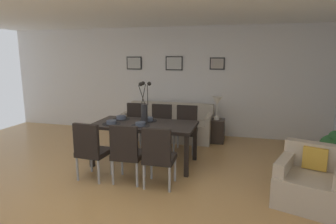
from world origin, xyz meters
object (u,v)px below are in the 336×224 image
(framed_picture_left, at_px, (134,63))
(bowl_far_left, at_px, (140,124))
(bowl_near_right, at_px, (121,117))
(centerpiece_vase, at_px, (144,108))
(bowl_far_right, at_px, (148,119))
(dining_chair_far_right, at_px, (160,125))
(armchair, at_px, (311,182))
(sofa, at_px, (169,126))
(bowl_near_left, at_px, (111,122))
(dining_chair_mid_right, at_px, (186,126))
(potted_plant, at_px, (331,147))
(dining_chair_near_right, at_px, (135,123))
(dining_chair_near_left, at_px, (91,148))
(dining_chair_mid_left, at_px, (159,154))
(framed_picture_right, at_px, (217,64))
(side_table, at_px, (216,131))
(framed_picture_center, at_px, (174,63))
(dining_chair_far_left, at_px, (127,151))
(dining_table, at_px, (145,128))

(framed_picture_left, bearing_deg, bowl_far_left, -66.58)
(bowl_far_left, bearing_deg, bowl_near_right, 142.75)
(centerpiece_vase, relative_size, bowl_far_left, 4.32)
(bowl_far_right, bearing_deg, dining_chair_far_right, 87.72)
(bowl_far_right, bearing_deg, armchair, -21.31)
(dining_chair_far_right, relative_size, sofa, 0.45)
(centerpiece_vase, distance_m, bowl_far_right, 0.32)
(bowl_near_left, relative_size, armchair, 0.17)
(bowl_far_left, relative_size, framed_picture_left, 0.43)
(dining_chair_mid_right, xyz_separation_m, potted_plant, (2.60, -0.27, -0.14))
(bowl_far_right, bearing_deg, dining_chair_mid_right, 50.45)
(dining_chair_near_right, xyz_separation_m, potted_plant, (3.69, -0.26, -0.14))
(dining_chair_near_left, xyz_separation_m, sofa, (0.55, 2.59, -0.23))
(dining_chair_mid_left, relative_size, sofa, 0.45)
(dining_chair_near_left, height_order, bowl_near_right, dining_chair_near_left)
(bowl_near_left, distance_m, potted_plant, 3.82)
(bowl_near_right, bearing_deg, armchair, -17.88)
(sofa, bearing_deg, dining_chair_mid_right, -54.42)
(bowl_near_right, bearing_deg, framed_picture_right, 51.48)
(bowl_near_left, distance_m, framed_picture_left, 2.62)
(dining_chair_near_right, height_order, dining_chair_mid_right, same)
(bowl_far_left, bearing_deg, bowl_far_right, 90.00)
(dining_chair_mid_left, bearing_deg, dining_chair_near_right, 120.67)
(dining_chair_far_right, bearing_deg, bowl_near_left, -117.36)
(bowl_far_left, distance_m, sofa, 1.97)
(side_table, distance_m, potted_plant, 2.30)
(side_table, relative_size, armchair, 0.51)
(dining_chair_mid_left, distance_m, potted_plant, 3.05)
(side_table, xyz_separation_m, framed_picture_left, (-2.15, 0.54, 1.48))
(armchair, bearing_deg, centerpiece_vase, 162.72)
(sofa, xyz_separation_m, framed_picture_left, (-1.02, 0.48, 1.46))
(bowl_far_right, height_order, armchair, bowl_far_right)
(centerpiece_vase, relative_size, potted_plant, 1.10)
(framed_picture_center, relative_size, framed_picture_right, 1.22)
(bowl_near_left, bearing_deg, dining_chair_near_left, -92.15)
(dining_chair_far_right, bearing_deg, bowl_far_right, -92.28)
(bowl_far_right, height_order, framed_picture_center, framed_picture_center)
(dining_chair_near_right, height_order, potted_plant, dining_chair_near_right)
(centerpiece_vase, bearing_deg, bowl_near_right, 159.34)
(centerpiece_vase, height_order, armchair, centerpiece_vase)
(dining_chair_far_left, bearing_deg, dining_chair_far_right, 89.64)
(dining_chair_mid_right, xyz_separation_m, sofa, (-0.58, 0.81, -0.23))
(dining_chair_near_left, distance_m, sofa, 2.66)
(dining_chair_mid_left, xyz_separation_m, framed_picture_left, (-1.56, 3.07, 1.23))
(dining_chair_near_right, height_order, bowl_far_left, dining_chair_near_right)
(bowl_near_left, bearing_deg, sofa, 74.53)
(centerpiece_vase, distance_m, armchair, 2.80)
(dining_table, distance_m, potted_plant, 3.24)
(dining_chair_near_right, height_order, bowl_far_right, dining_chair_near_right)
(dining_chair_near_left, bearing_deg, sofa, 77.92)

